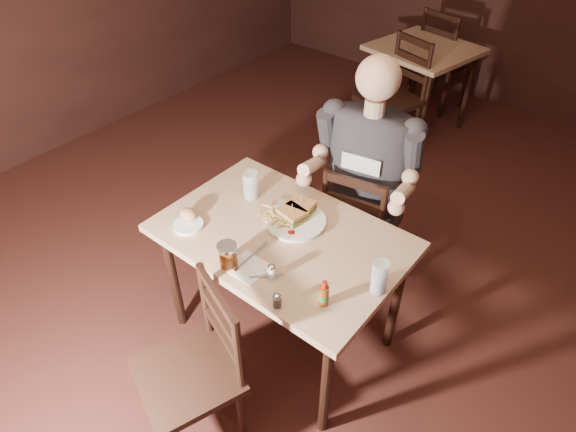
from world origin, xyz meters
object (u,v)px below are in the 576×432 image
Objects in this scene: dinner_plate at (295,222)px; chair_near at (187,376)px; diner at (367,153)px; glass_left at (251,185)px; bg_chair_far at (446,60)px; bg_chair_near at (389,99)px; bg_table at (423,57)px; chair_far at (361,223)px; hot_sauce at (324,293)px; glass_right at (379,277)px; side_plate at (188,226)px; syrup_dispenser at (228,255)px; main_table at (282,246)px.

chair_near is at bearing -87.53° from dinner_plate.
glass_left is (-0.40, -0.47, -0.12)m from diner.
bg_chair_far is 0.95× the size of diner.
diner reaches higher than bg_chair_near.
chair_far is at bearing -72.00° from bg_table.
bg_chair_near reaches higher than dinner_plate.
glass_left is 0.80m from hot_sauce.
glass_right is 1.11× the size of side_plate.
glass_left reaches higher than hot_sauce.
bg_chair_far is at bearing 106.07° from hot_sauce.
bg_chair_far is 3.19m from dinner_plate.
bg_table is at bearing -82.98° from chair_far.
bg_chair_near is (0.00, -0.55, -0.20)m from bg_table.
chair_far is 1.02m from hot_sauce.
dinner_plate is at bearing -4.16° from glass_left.
glass_right is at bearing -12.88° from dinner_plate.
side_plate is (-0.47, -0.85, -0.19)m from diner.
syrup_dispenser reaches higher than dinner_plate.
hot_sauce is at bearing -50.07° from bg_chair_near.
main_table is at bearing -77.69° from bg_table.
hot_sauce is 0.80m from side_plate.
side_plate is (-0.80, -0.02, -0.06)m from hot_sauce.
glass_right reaches higher than glass_left.
chair_far is 1.35m from chair_near.
syrup_dispenser is (-0.14, -0.91, -0.14)m from diner.
glass_left is at bearing 78.24° from side_plate.
dinner_plate is at bearing 112.52° from chair_near.
bg_table is 0.92× the size of diner.
glass_left is at bearing -140.95° from diner.
main_table is at bearing 151.48° from hot_sauce.
side_plate is (-0.39, -0.25, 0.09)m from main_table.
dinner_plate is 0.56m from glass_right.
bg_chair_far reaches higher than bg_table.
dinner_plate reaches higher than side_plate.
diner is (0.67, -2.63, 0.48)m from bg_chair_far.
bg_chair_far is at bearing 98.37° from syrup_dispenser.
dinner_plate is 1.83× the size of glass_right.
glass_left reaches higher than chair_near.
glass_right reaches higher than chair_near.
bg_chair_near reaches higher than bg_table.
bg_chair_near is 2.13m from dinner_plate.
bg_chair_far is 3.59m from syrup_dispenser.
bg_chair_near is at bearing 97.73° from glass_left.
glass_right is at bearing -9.72° from glass_left.
chair_far is at bearing 111.02° from hot_sauce.
bg_chair_far reaches higher than glass_right.
syrup_dispenser is (-0.09, 0.39, 0.38)m from chair_near.
bg_chair_far is 1.10m from bg_chair_near.
bg_chair_near is 2.40m from side_plate.
chair_near reaches higher than main_table.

